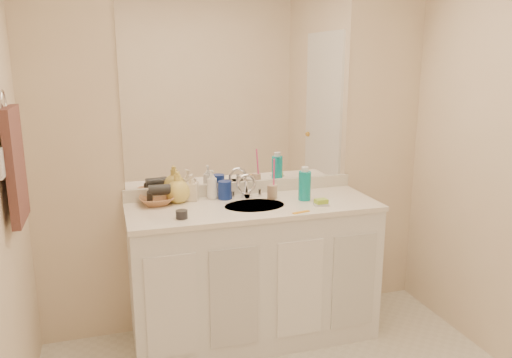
{
  "coord_description": "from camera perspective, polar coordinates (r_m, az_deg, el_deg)",
  "views": [
    {
      "loc": [
        -0.83,
        -1.76,
        1.74
      ],
      "look_at": [
        0.0,
        0.97,
        1.05
      ],
      "focal_mm": 35.0,
      "sensor_mm": 36.0,
      "label": 1
    }
  ],
  "objects": [
    {
      "name": "wall_back",
      "position": [
        3.22,
        -1.69,
        3.9
      ],
      "size": [
        2.6,
        0.02,
        2.4
      ],
      "primitive_type": "cube",
      "color": "beige",
      "rests_on": "floor"
    },
    {
      "name": "hand_towel",
      "position": [
        2.61,
        -25.8,
        1.41
      ],
      "size": [
        0.04,
        0.32,
        0.55
      ],
      "primitive_type": "cube",
      "color": "#442724",
      "rests_on": "towel_ring"
    },
    {
      "name": "soap_bottle_white",
      "position": [
        3.14,
        -5.03,
        -0.64
      ],
      "size": [
        0.08,
        0.08,
        0.18
      ],
      "primitive_type": "imported",
      "rotation": [
        0.0,
        0.0,
        0.07
      ],
      "color": "white",
      "rests_on": "countertop"
    },
    {
      "name": "toothbrush",
      "position": [
        3.12,
        2.06,
        0.42
      ],
      "size": [
        0.02,
        0.04,
        0.22
      ],
      "primitive_type": "cylinder",
      "rotation": [
        0.14,
        0.0,
        -0.26
      ],
      "color": "#FB4292",
      "rests_on": "tan_cup"
    },
    {
      "name": "wicker_basket",
      "position": [
        3.08,
        -11.28,
        -2.41
      ],
      "size": [
        0.21,
        0.21,
        0.05
      ],
      "primitive_type": "imported",
      "rotation": [
        0.0,
        0.0,
        0.02
      ],
      "color": "#9F6640",
      "rests_on": "countertop"
    },
    {
      "name": "mirror",
      "position": [
        3.17,
        -1.71,
        10.31
      ],
      "size": [
        1.48,
        0.01,
        1.2
      ],
      "primitive_type": "cube",
      "color": "white",
      "rests_on": "wall_back"
    },
    {
      "name": "hair_dryer",
      "position": [
        3.07,
        -10.97,
        -1.23
      ],
      "size": [
        0.14,
        0.07,
        0.07
      ],
      "primitive_type": "cylinder",
      "rotation": [
        0.0,
        1.57,
        -0.06
      ],
      "color": "black",
      "rests_on": "wicker_basket"
    },
    {
      "name": "soap_bottle_cream",
      "position": [
        3.12,
        -7.35,
        -0.95
      ],
      "size": [
        0.1,
        0.1,
        0.17
      ],
      "primitive_type": "imported",
      "rotation": [
        0.0,
        0.0,
        -0.36
      ],
      "color": "#F7E5C9",
      "rests_on": "countertop"
    },
    {
      "name": "switch_plate",
      "position": [
        2.42,
        -27.1,
        1.58
      ],
      "size": [
        0.01,
        0.08,
        0.13
      ],
      "primitive_type": "cube",
      "color": "white",
      "rests_on": "wall_left"
    },
    {
      "name": "tan_cup",
      "position": [
        3.15,
        1.87,
        -1.48
      ],
      "size": [
        0.08,
        0.08,
        0.09
      ],
      "primitive_type": "cylinder",
      "rotation": [
        0.0,
        0.0,
        -0.24
      ],
      "color": "tan",
      "rests_on": "countertop"
    },
    {
      "name": "towel_ring",
      "position": [
        2.58,
        -26.92,
        7.91
      ],
      "size": [
        0.01,
        0.11,
        0.11
      ],
      "primitive_type": "torus",
      "rotation": [
        0.0,
        1.57,
        0.0
      ],
      "color": "silver",
      "rests_on": "wall_left"
    },
    {
      "name": "vanity_cabinet",
      "position": [
        3.19,
        -0.27,
        -10.78
      ],
      "size": [
        1.5,
        0.55,
        0.85
      ],
      "primitive_type": "cube",
      "color": "white",
      "rests_on": "floor"
    },
    {
      "name": "orange_comb",
      "position": [
        2.88,
        5.17,
        -3.79
      ],
      "size": [
        0.11,
        0.05,
        0.0
      ],
      "primitive_type": "cube",
      "rotation": [
        0.0,
        0.0,
        0.23
      ],
      "color": "#FEA51A",
      "rests_on": "countertop"
    },
    {
      "name": "mouthwash_bottle",
      "position": [
        3.12,
        5.58,
        -0.77
      ],
      "size": [
        0.08,
        0.08,
        0.18
      ],
      "primitive_type": "cylinder",
      "rotation": [
        0.0,
        0.0,
        0.05
      ],
      "color": "#0D9DA3",
      "rests_on": "countertop"
    },
    {
      "name": "backsplash",
      "position": [
        3.26,
        -1.59,
        -1.0
      ],
      "size": [
        1.52,
        0.03,
        0.08
      ],
      "primitive_type": "cube",
      "color": "silver",
      "rests_on": "countertop"
    },
    {
      "name": "soap_dish",
      "position": [
        3.04,
        7.44,
        -2.87
      ],
      "size": [
        0.1,
        0.09,
        0.01
      ],
      "primitive_type": "cube",
      "rotation": [
        0.0,
        0.0,
        -0.28
      ],
      "color": "silver",
      "rests_on": "countertop"
    },
    {
      "name": "faucet",
      "position": [
        3.16,
        -1.11,
        -1.17
      ],
      "size": [
        0.02,
        0.02,
        0.11
      ],
      "primitive_type": "cylinder",
      "color": "silver",
      "rests_on": "countertop"
    },
    {
      "name": "sink_basin",
      "position": [
        3.02,
        -0.17,
        -3.24
      ],
      "size": [
        0.37,
        0.37,
        0.02
      ],
      "primitive_type": "cylinder",
      "color": "beige",
      "rests_on": "countertop"
    },
    {
      "name": "soap_bottle_yellow",
      "position": [
        3.09,
        -8.93,
        -0.91
      ],
      "size": [
        0.16,
        0.16,
        0.19
      ],
      "primitive_type": "imported",
      "rotation": [
        0.0,
        0.0,
        0.05
      ],
      "color": "#E5CA59",
      "rests_on": "countertop"
    },
    {
      "name": "dark_jar",
      "position": [
        2.79,
        -8.49,
        -4.02
      ],
      "size": [
        0.07,
        0.07,
        0.05
      ],
      "primitive_type": "cylinder",
      "rotation": [
        0.0,
        0.0,
        -0.11
      ],
      "color": "black",
      "rests_on": "countertop"
    },
    {
      "name": "green_soap",
      "position": [
        3.04,
        7.45,
        -2.53
      ],
      "size": [
        0.08,
        0.06,
        0.03
      ],
      "primitive_type": "cube",
      "rotation": [
        0.0,
        0.0,
        0.09
      ],
      "color": "#9AC630",
      "rests_on": "soap_dish"
    },
    {
      "name": "blue_mug",
      "position": [
        3.14,
        -3.59,
        -1.27
      ],
      "size": [
        0.08,
        0.08,
        0.12
      ],
      "primitive_type": "cylinder",
      "rotation": [
        0.0,
        0.0,
        0.01
      ],
      "color": "navy",
      "rests_on": "countertop"
    },
    {
      "name": "countertop",
      "position": [
        3.03,
        -0.28,
        -3.19
      ],
      "size": [
        1.52,
        0.57,
        0.03
      ],
      "primitive_type": "cube",
      "color": "white",
      "rests_on": "vanity_cabinet"
    }
  ]
}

